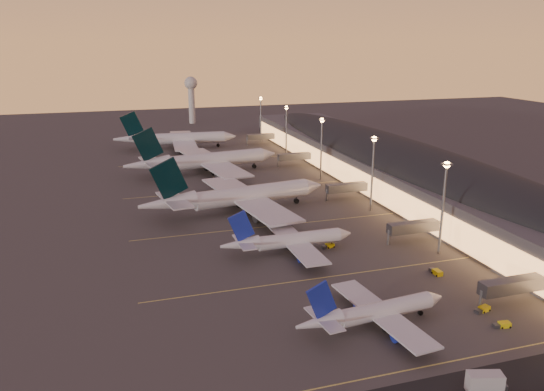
{
  "coord_description": "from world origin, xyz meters",
  "views": [
    {
      "loc": [
        -48.26,
        -115.6,
        56.16
      ],
      "look_at": [
        2.0,
        45.0,
        7.0
      ],
      "focal_mm": 35.0,
      "sensor_mm": 36.0,
      "label": 1
    }
  ],
  "objects": [
    {
      "name": "airliner_wide_mid",
      "position": [
        -8.93,
        109.76,
        5.71
      ],
      "size": [
        69.29,
        63.78,
        22.19
      ],
      "rotation": [
        0.0,
        0.0,
        0.15
      ],
      "color": "silver",
      "rests_on": "ground"
    },
    {
      "name": "airliner_wide_near",
      "position": [
        -8.18,
        52.21,
        5.48
      ],
      "size": [
        66.44,
        61.19,
        21.29
      ],
      "rotation": [
        0.0,
        0.0,
        0.16
      ],
      "color": "silver",
      "rests_on": "ground"
    },
    {
      "name": "baggage_tug_a",
      "position": [
        25.42,
        -37.73,
        0.49
      ],
      "size": [
        3.74,
        1.93,
        1.06
      ],
      "rotation": [
        0.0,
        0.0,
        -0.14
      ],
      "color": "yellow",
      "rests_on": "ground"
    },
    {
      "name": "terminal_building",
      "position": [
        61.84,
        72.47,
        8.78
      ],
      "size": [
        56.35,
        255.0,
        17.46
      ],
      "color": "#4C4C51",
      "rests_on": "ground"
    },
    {
      "name": "airliner_narrow_north",
      "position": [
        -3.44,
        12.79,
        3.51
      ],
      "size": [
        37.87,
        33.7,
        13.58
      ],
      "rotation": [
        0.0,
        0.0,
        0.01
      ],
      "color": "silver",
      "rests_on": "ground"
    },
    {
      "name": "lane_markings",
      "position": [
        0.0,
        40.0,
        0.01
      ],
      "size": [
        90.0,
        180.36,
        0.0
      ],
      "color": "#D8C659",
      "rests_on": "ground"
    },
    {
      "name": "baggage_tug_b",
      "position": [
        25.89,
        -31.08,
        0.51
      ],
      "size": [
        3.96,
        2.32,
        1.11
      ],
      "rotation": [
        0.0,
        0.0,
        0.24
      ],
      "color": "yellow",
      "rests_on": "ground"
    },
    {
      "name": "airliner_narrow_south",
      "position": [
        0.23,
        -29.6,
        3.21
      ],
      "size": [
        34.76,
        31.19,
        12.41
      ],
      "rotation": [
        0.0,
        0.0,
        0.1
      ],
      "color": "silver",
      "rests_on": "ground"
    },
    {
      "name": "ground",
      "position": [
        0.0,
        0.0,
        0.0
      ],
      "size": [
        700.0,
        700.0,
        0.0
      ],
      "primitive_type": "plane",
      "color": "#423F3D"
    },
    {
      "name": "baggage_tug_d",
      "position": [
        27.49,
        -11.44,
        0.54
      ],
      "size": [
        1.86,
        4.04,
        1.19
      ],
      "rotation": [
        0.0,
        0.0,
        -1.55
      ],
      "color": "yellow",
      "rests_on": "ground"
    },
    {
      "name": "airliner_wide_far",
      "position": [
        -13.11,
        170.18,
        5.38
      ],
      "size": [
        65.37,
        59.72,
        20.91
      ],
      "rotation": [
        0.0,
        0.0,
        -0.08
      ],
      "color": "silver",
      "rests_on": "ground"
    },
    {
      "name": "radar_tower",
      "position": [
        10.0,
        260.0,
        21.87
      ],
      "size": [
        9.0,
        9.0,
        32.5
      ],
      "color": "silver",
      "rests_on": "ground"
    },
    {
      "name": "catering_truck_a",
      "position": [
        8.23,
        -54.26,
        1.66
      ],
      "size": [
        6.75,
        4.09,
        3.56
      ],
      "rotation": [
        0.0,
        0.0,
        -0.28
      ],
      "color": "silver",
      "rests_on": "ground"
    },
    {
      "name": "baggage_tug_c",
      "position": [
        8.72,
        12.97,
        0.5
      ],
      "size": [
        3.84,
        1.94,
        1.1
      ],
      "rotation": [
        0.0,
        0.0,
        0.12
      ],
      "color": "yellow",
      "rests_on": "ground"
    },
    {
      "name": "light_masts",
      "position": [
        36.0,
        65.0,
        17.55
      ],
      "size": [
        2.2,
        217.2,
        25.9
      ],
      "color": "gray",
      "rests_on": "ground"
    }
  ]
}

